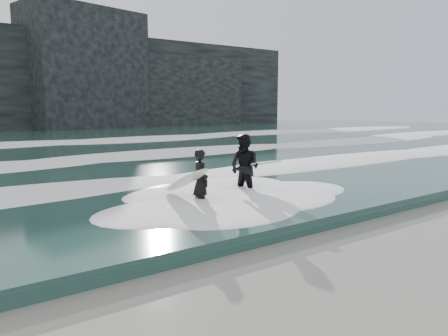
{
  "coord_description": "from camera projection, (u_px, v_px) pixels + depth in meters",
  "views": [
    {
      "loc": [
        -6.82,
        -2.86,
        2.6
      ],
      "look_at": [
        -0.16,
        6.19,
        1.0
      ],
      "focal_mm": 35.0,
      "sensor_mm": 36.0,
      "label": 1
    }
  ],
  "objects": [
    {
      "name": "surfer_left",
      "position": [
        197.0,
        181.0,
        10.69
      ],
      "size": [
        0.97,
        2.0,
        1.55
      ],
      "color": "black",
      "rests_on": "ground"
    },
    {
      "name": "surfer_right",
      "position": [
        246.0,
        167.0,
        12.02
      ],
      "size": [
        1.16,
        2.03,
        1.84
      ],
      "color": "black",
      "rests_on": "ground"
    },
    {
      "name": "foam_mid",
      "position": [
        96.0,
        156.0,
        19.35
      ],
      "size": [
        60.0,
        4.0,
        0.24
      ],
      "primitive_type": "ellipsoid",
      "color": "white",
      "rests_on": "sea"
    },
    {
      "name": "foam_far",
      "position": [
        43.0,
        142.0,
        26.52
      ],
      "size": [
        60.0,
        4.8,
        0.3
      ],
      "primitive_type": "ellipsoid",
      "color": "white",
      "rests_on": "sea"
    },
    {
      "name": "foam_near",
      "position": [
        175.0,
        176.0,
        13.77
      ],
      "size": [
        60.0,
        3.2,
        0.2
      ],
      "primitive_type": "ellipsoid",
      "color": "white",
      "rests_on": "sea"
    },
    {
      "name": "sea",
      "position": [
        28.0,
        142.0,
        29.75
      ],
      "size": [
        90.0,
        52.0,
        0.3
      ],
      "primitive_type": "cube",
      "color": "#22443D",
      "rests_on": "ground"
    }
  ]
}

